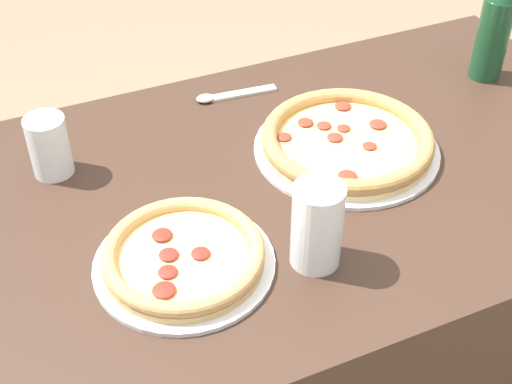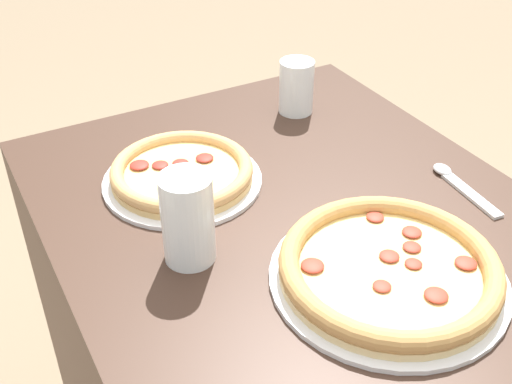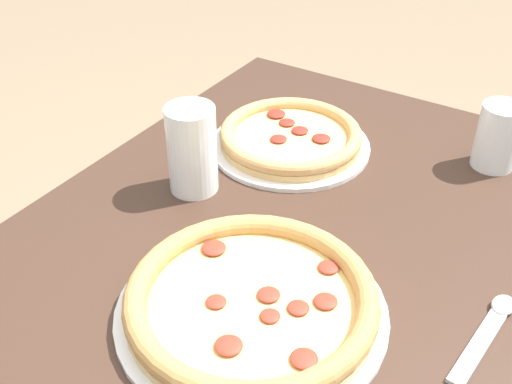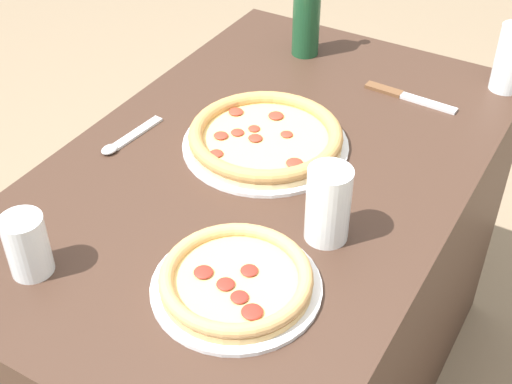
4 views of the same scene
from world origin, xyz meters
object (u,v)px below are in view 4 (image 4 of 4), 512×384
at_px(beer_bottle, 307,6).
at_px(knife, 406,96).
at_px(glass_water, 27,246).
at_px(glass_iced_tea, 510,61).
at_px(pizza_margherita, 265,138).
at_px(pizza_salami, 236,281).
at_px(glass_red_wine, 328,206).
at_px(spoon, 125,140).

bearing_deg(beer_bottle, knife, -104.15).
xyz_separation_m(glass_water, glass_iced_tea, (0.97, -0.51, 0.02)).
bearing_deg(knife, glass_iced_tea, -49.85).
bearing_deg(pizza_margherita, beer_bottle, 16.06).
xyz_separation_m(pizza_margherita, pizza_salami, (-0.37, -0.16, -0.00)).
xyz_separation_m(pizza_salami, knife, (0.69, -0.02, -0.02)).
height_order(pizza_margherita, knife, pizza_margherita).
xyz_separation_m(pizza_salami, glass_red_wine, (0.19, -0.07, 0.05)).
height_order(glass_red_wine, knife, glass_red_wine).
relative_size(pizza_margherita, beer_bottle, 1.29).
bearing_deg(spoon, beer_bottle, -15.03).
xyz_separation_m(glass_iced_tea, knife, (-0.15, 0.18, -0.07)).
bearing_deg(pizza_margherita, pizza_salami, -157.01).
bearing_deg(glass_water, knife, -22.04).
height_order(glass_red_wine, beer_bottle, beer_bottle).
xyz_separation_m(pizza_salami, glass_water, (-0.13, 0.31, 0.03)).
bearing_deg(glass_red_wine, glass_water, 129.94).
height_order(glass_water, glass_red_wine, glass_red_wine).
height_order(glass_iced_tea, knife, glass_iced_tea).
xyz_separation_m(glass_red_wine, spoon, (0.05, 0.48, -0.06)).
bearing_deg(spoon, glass_iced_tea, -45.32).
xyz_separation_m(pizza_margherita, glass_iced_tea, (0.47, -0.36, 0.05)).
relative_size(glass_iced_tea, spoon, 0.91).
distance_m(pizza_salami, beer_bottle, 0.82).
distance_m(glass_iced_tea, glass_red_wine, 0.67).
bearing_deg(glass_iced_tea, glass_water, 152.27).
distance_m(pizza_margherita, glass_water, 0.52).
bearing_deg(beer_bottle, spoon, 164.97).
height_order(pizza_margherita, glass_red_wine, glass_red_wine).
relative_size(glass_red_wine, spoon, 0.84).
bearing_deg(pizza_margherita, spoon, 117.28).
bearing_deg(beer_bottle, glass_water, 177.40).
bearing_deg(glass_red_wine, pizza_margherita, 50.95).
distance_m(glass_iced_tea, knife, 0.24).
bearing_deg(pizza_margherita, glass_iced_tea, -36.96).
xyz_separation_m(glass_red_wine, beer_bottle, (0.58, 0.34, 0.06)).
bearing_deg(knife, spoon, 136.36).
distance_m(pizza_salami, glass_iced_tea, 0.87).
bearing_deg(knife, pizza_margherita, 151.16).
distance_m(pizza_margherita, spoon, 0.29).
distance_m(pizza_margherita, beer_bottle, 0.43).
bearing_deg(knife, glass_red_wine, -174.78).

